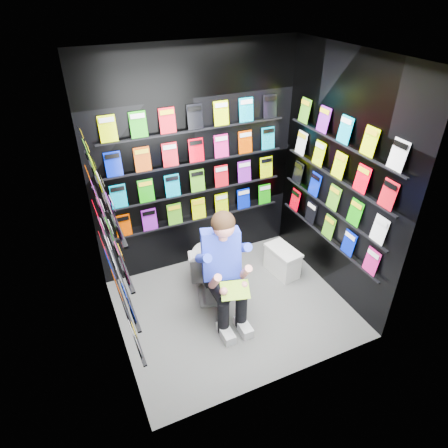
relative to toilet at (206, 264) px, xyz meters
name	(u,v)px	position (x,y,z in m)	size (l,w,h in m)	color
floor	(233,307)	(0.14, -0.40, -0.37)	(2.40, 2.40, 0.00)	slate
ceiling	(237,57)	(0.14, -0.40, 2.23)	(2.40, 2.40, 0.00)	white
wall_back	(196,165)	(0.14, 0.60, 0.93)	(2.40, 0.04, 2.60)	black
wall_front	(293,267)	(0.14, -1.40, 0.93)	(2.40, 0.04, 2.60)	black
wall_left	(104,235)	(-1.06, -0.40, 0.93)	(0.04, 2.00, 2.60)	black
wall_right	(339,182)	(1.34, -0.40, 0.93)	(0.04, 2.00, 2.60)	black
comics_back	(197,166)	(0.14, 0.57, 0.94)	(2.10, 0.06, 1.37)	red
comics_left	(107,234)	(-1.03, -0.40, 0.94)	(0.06, 1.70, 1.37)	red
comics_right	(336,182)	(1.31, -0.40, 0.94)	(0.06, 1.70, 1.37)	red
toilet	(206,264)	(0.00, 0.00, 0.00)	(0.42, 0.75, 0.73)	silver
longbox	(282,262)	(0.95, -0.09, -0.21)	(0.23, 0.43, 0.32)	silver
longbox_lid	(283,250)	(0.95, -0.09, -0.03)	(0.26, 0.45, 0.03)	silver
reader	(220,254)	(0.00, -0.38, 0.40)	(0.52, 0.76, 1.39)	#2332BF
held_comic	(235,290)	(0.00, -0.73, 0.21)	(0.28, 0.01, 0.19)	green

